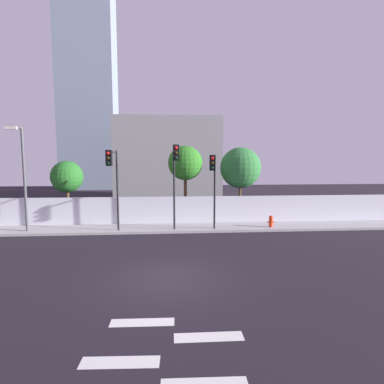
{
  "coord_description": "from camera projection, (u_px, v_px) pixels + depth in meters",
  "views": [
    {
      "loc": [
        0.07,
        -11.68,
        4.63
      ],
      "look_at": [
        1.43,
        6.5,
        2.59
      ],
      "focal_mm": 29.36,
      "sensor_mm": 36.0,
      "label": 1
    }
  ],
  "objects": [
    {
      "name": "tower_on_skyline",
      "position": [
        88.0,
        89.0,
        44.83
      ],
      "size": [
        7.75,
        5.0,
        28.7
      ],
      "primitive_type": "cube",
      "color": "gray",
      "rests_on": "ground"
    },
    {
      "name": "ground_plane",
      "position": [
        168.0,
        278.0,
        12.09
      ],
      "size": [
        80.0,
        80.0,
        0.0
      ],
      "primitive_type": "plane",
      "color": "black"
    },
    {
      "name": "traffic_light_left",
      "position": [
        175.0,
        169.0,
        18.35
      ],
      "size": [
        0.35,
        1.86,
        5.17
      ],
      "color": "black",
      "rests_on": "sidewalk"
    },
    {
      "name": "fire_hydrant",
      "position": [
        271.0,
        221.0,
        20.17
      ],
      "size": [
        0.44,
        0.26,
        0.75
      ],
      "color": "red",
      "rests_on": "sidewalk"
    },
    {
      "name": "perimeter_wall",
      "position": [
        168.0,
        210.0,
        21.38
      ],
      "size": [
        36.0,
        0.18,
        1.8
      ],
      "primitive_type": "cube",
      "color": "silver",
      "rests_on": "sidewalk"
    },
    {
      "name": "traffic_light_center",
      "position": [
        113.0,
        173.0,
        18.36
      ],
      "size": [
        0.5,
        1.33,
        4.88
      ],
      "color": "black",
      "rests_on": "sidewalk"
    },
    {
      "name": "roadside_tree_leftmost",
      "position": [
        67.0,
        177.0,
        21.74
      ],
      "size": [
        2.2,
        2.2,
        4.37
      ],
      "color": "brown",
      "rests_on": "ground"
    },
    {
      "name": "low_building_distant",
      "position": [
        168.0,
        159.0,
        34.88
      ],
      "size": [
        11.31,
        6.0,
        8.86
      ],
      "primitive_type": "cube",
      "color": "gray",
      "rests_on": "ground"
    },
    {
      "name": "sidewalk",
      "position": [
        168.0,
        228.0,
        20.21
      ],
      "size": [
        36.0,
        2.4,
        0.15
      ],
      "primitive_type": "cube",
      "color": "#A3A3A3",
      "rests_on": "ground"
    },
    {
      "name": "roadside_tree_midleft",
      "position": [
        185.0,
        163.0,
        22.25
      ],
      "size": [
        2.45,
        2.45,
        5.44
      ],
      "color": "brown",
      "rests_on": "ground"
    },
    {
      "name": "traffic_light_right",
      "position": [
        214.0,
        176.0,
        18.72
      ],
      "size": [
        0.56,
        1.49,
        4.6
      ],
      "color": "black",
      "rests_on": "sidewalk"
    },
    {
      "name": "roadside_tree_midright",
      "position": [
        240.0,
        168.0,
        22.58
      ],
      "size": [
        2.93,
        2.93,
        5.33
      ],
      "color": "brown",
      "rests_on": "ground"
    },
    {
      "name": "street_lamp_curbside",
      "position": [
        23.0,
        171.0,
        18.48
      ],
      "size": [
        0.62,
        1.71,
        6.21
      ],
      "color": "#4C4C51",
      "rests_on": "sidewalk"
    },
    {
      "name": "crosswalk_marking",
      "position": [
        168.0,
        349.0,
        7.6
      ],
      "size": [
        3.95,
        3.04,
        0.01
      ],
      "color": "silver",
      "rests_on": "ground"
    }
  ]
}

